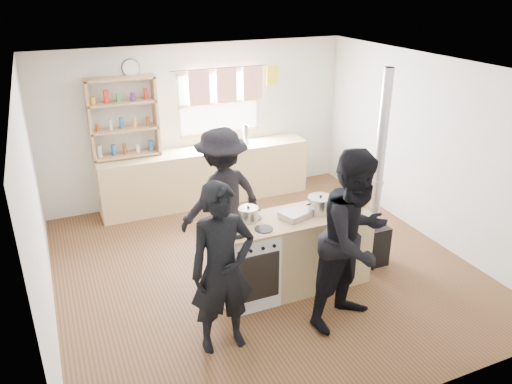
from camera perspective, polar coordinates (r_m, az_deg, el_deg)
The scene contains 14 objects.
ground at distance 6.49m, azimuth 0.71°, elevation -8.49°, with size 5.00×5.00×0.01m, color brown.
back_counter at distance 8.15m, azimuth -5.69°, elevation 1.89°, with size 3.40×0.55×0.90m, color #D2B67E.
shelving_unit at distance 7.67m, azimuth -14.92°, elevation 8.22°, with size 1.00×0.28×1.20m.
thermos at distance 8.17m, azimuth -1.17°, elevation 6.55°, with size 0.10×0.10×0.30m, color silver.
cooking_island at distance 5.87m, azimuth 4.24°, elevation -6.86°, with size 1.97×0.64×0.93m.
skillet_greens at distance 5.26m, azimuth -2.55°, elevation -4.52°, with size 0.35×0.35×0.05m.
roast_tray at distance 5.62m, azimuth 4.50°, elevation -2.53°, with size 0.38×0.33×0.07m.
stockpot_stove at distance 5.50m, azimuth -0.88°, elevation -2.57°, with size 0.22×0.22×0.18m.
stockpot_counter at distance 5.74m, azimuth 7.35°, elevation -1.44°, with size 0.29×0.29×0.22m.
bread_board at distance 5.97m, azimuth 10.85°, elevation -1.18°, with size 0.29×0.22×0.12m.
flue_heater at distance 6.43m, azimuth 13.32°, elevation -2.82°, with size 0.35×0.35×2.50m.
person_near_left at distance 4.78m, azimuth -3.87°, elevation -8.81°, with size 0.64×0.42×1.75m, color black.
person_near_right at distance 5.18m, azimuth 11.21°, elevation -5.40°, with size 0.94×0.73×1.93m, color black.
person_far at distance 6.26m, azimuth -3.90°, elevation -0.53°, with size 1.15×0.66×1.77m, color black.
Camera 1 is at (-2.27, -5.02, 3.42)m, focal length 35.00 mm.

